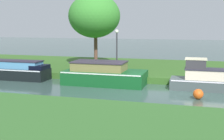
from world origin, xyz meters
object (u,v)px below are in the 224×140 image
(forest_narrowboat, at_px, (104,74))
(lamp_post, at_px, (117,46))
(black_barge, at_px, (14,71))
(willow_tree_left, at_px, (94,16))
(channel_buoy, at_px, (198,94))

(forest_narrowboat, xyz_separation_m, lamp_post, (0.25, 2.17, 1.63))
(black_barge, relative_size, forest_narrowboat, 1.03)
(forest_narrowboat, height_order, willow_tree_left, willow_tree_left)
(black_barge, xyz_separation_m, lamp_post, (6.60, 2.17, 1.66))
(black_barge, distance_m, willow_tree_left, 7.33)
(forest_narrowboat, xyz_separation_m, willow_tree_left, (-2.26, 4.79, 3.69))
(channel_buoy, bearing_deg, forest_narrowboat, 157.55)
(forest_narrowboat, height_order, channel_buoy, forest_narrowboat)
(black_barge, distance_m, lamp_post, 7.15)
(black_barge, distance_m, channel_buoy, 12.21)
(forest_narrowboat, bearing_deg, channel_buoy, -22.45)
(willow_tree_left, distance_m, channel_buoy, 11.36)
(lamp_post, distance_m, channel_buoy, 7.28)
(willow_tree_left, xyz_separation_m, channel_buoy, (7.88, -7.12, -4.04))
(black_barge, relative_size, lamp_post, 1.76)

